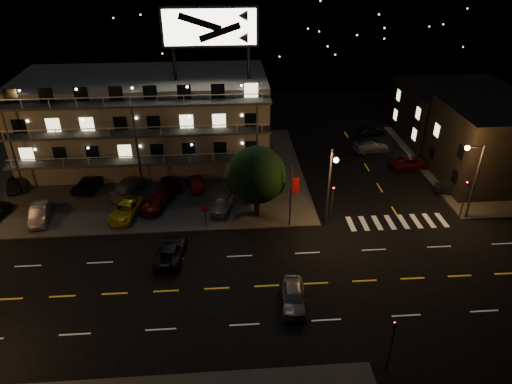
{
  "coord_description": "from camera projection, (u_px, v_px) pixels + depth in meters",
  "views": [
    {
      "loc": [
        -0.95,
        -27.71,
        24.84
      ],
      "look_at": [
        1.74,
        8.0,
        4.1
      ],
      "focal_mm": 32.0,
      "sensor_mm": 36.0,
      "label": 1
    }
  ],
  "objects": [
    {
      "name": "curb_nw",
      "position": [
        113.0,
        175.0,
        52.72
      ],
      "size": [
        44.0,
        24.0,
        0.15
      ],
      "primitive_type": "cube",
      "color": "#383936",
      "rests_on": "ground"
    },
    {
      "name": "side_car_3",
      "position": [
        371.0,
        130.0,
        63.08
      ],
      "size": [
        4.38,
        2.64,
        1.4
      ],
      "primitive_type": "imported",
      "rotation": [
        0.0,
        0.0,
        1.83
      ],
      "color": "black",
      "rests_on": "ground"
    },
    {
      "name": "road_car_east",
      "position": [
        294.0,
        296.0,
        34.45
      ],
      "size": [
        2.2,
        4.47,
        1.47
      ],
      "primitive_type": "imported",
      "rotation": [
        0.0,
        0.0,
        -0.11
      ],
      "color": "gray",
      "rests_on": "ground"
    },
    {
      "name": "side_bldg_back",
      "position": [
        456.0,
        113.0,
        60.78
      ],
      "size": [
        14.06,
        12.0,
        7.0
      ],
      "color": "black",
      "rests_on": "ground"
    },
    {
      "name": "motel",
      "position": [
        147.0,
        119.0,
        53.7
      ],
      "size": [
        28.0,
        13.8,
        18.1
      ],
      "color": "gray",
      "rests_on": "ground"
    },
    {
      "name": "banner_north",
      "position": [
        292.0,
        195.0,
        42.28
      ],
      "size": [
        0.83,
        0.16,
        6.4
      ],
      "color": "#2D2D30",
      "rests_on": "ground"
    },
    {
      "name": "streetlight_ne",
      "position": [
        473.0,
        174.0,
        42.54
      ],
      "size": [
        1.92,
        0.44,
        8.0
      ],
      "color": "#2D2D30",
      "rests_on": "ground"
    },
    {
      "name": "signal_nw",
      "position": [
        332.0,
        201.0,
        43.05
      ],
      "size": [
        0.2,
        0.27,
        4.6
      ],
      "color": "#2D2D30",
      "rests_on": "ground"
    },
    {
      "name": "streetlight_nc",
      "position": [
        330.0,
        181.0,
        41.33
      ],
      "size": [
        0.44,
        1.92,
        8.0
      ],
      "color": "#2D2D30",
      "rests_on": "ground"
    },
    {
      "name": "lot_car_5",
      "position": [
        16.0,
        184.0,
        49.53
      ],
      "size": [
        2.22,
        4.08,
        1.27
      ],
      "primitive_type": "imported",
      "rotation": [
        0.0,
        0.0,
        3.38
      ],
      "color": "black",
      "rests_on": "curb_nw"
    },
    {
      "name": "side_bldg_front",
      "position": [
        507.0,
        145.0,
        50.05
      ],
      "size": [
        14.06,
        10.0,
        8.5
      ],
      "color": "black",
      "rests_on": "ground"
    },
    {
      "name": "side_car_0",
      "position": [
        453.0,
        189.0,
        48.85
      ],
      "size": [
        3.97,
        2.53,
        1.24
      ],
      "primitive_type": "imported",
      "rotation": [
        0.0,
        0.0,
        1.22
      ],
      "color": "black",
      "rests_on": "ground"
    },
    {
      "name": "stop_sign",
      "position": [
        205.0,
        213.0,
        42.76
      ],
      "size": [
        0.91,
        0.11,
        2.61
      ],
      "color": "#2D2D30",
      "rests_on": "ground"
    },
    {
      "name": "tree",
      "position": [
        256.0,
        176.0,
        43.23
      ],
      "size": [
        5.76,
        5.55,
        7.25
      ],
      "color": "black",
      "rests_on": "curb_nw"
    },
    {
      "name": "signal_sw",
      "position": [
        392.0,
        341.0,
        28.38
      ],
      "size": [
        0.2,
        0.27,
        4.6
      ],
      "color": "#2D2D30",
      "rests_on": "ground"
    },
    {
      "name": "side_car_2",
      "position": [
        372.0,
        147.0,
        58.17
      ],
      "size": [
        4.74,
        2.45,
        1.31
      ],
      "primitive_type": "imported",
      "rotation": [
        0.0,
        0.0,
        1.71
      ],
      "color": "gray",
      "rests_on": "ground"
    },
    {
      "name": "lot_car_4",
      "position": [
        222.0,
        203.0,
        45.88
      ],
      "size": [
        2.72,
        4.56,
        1.46
      ],
      "primitive_type": "imported",
      "rotation": [
        0.0,
        0.0,
        -0.25
      ],
      "color": "gray",
      "rests_on": "curb_nw"
    },
    {
      "name": "side_car_1",
      "position": [
        411.0,
        162.0,
        54.28
      ],
      "size": [
        5.4,
        2.98,
        1.43
      ],
      "primitive_type": "imported",
      "rotation": [
        0.0,
        0.0,
        1.69
      ],
      "color": "#540C0C",
      "rests_on": "ground"
    },
    {
      "name": "hill_backdrop",
      "position": [
        194.0,
        6.0,
        89.59
      ],
      "size": [
        120.0,
        25.0,
        24.0
      ],
      "color": "black",
      "rests_on": "ground"
    },
    {
      "name": "ground",
      "position": [
        242.0,
        287.0,
        36.42
      ],
      "size": [
        140.0,
        140.0,
        0.0
      ],
      "primitive_type": "plane",
      "color": "black",
      "rests_on": "ground"
    },
    {
      "name": "lot_car_7",
      "position": [
        127.0,
        187.0,
        48.7
      ],
      "size": [
        3.16,
        5.54,
        1.51
      ],
      "primitive_type": "imported",
      "rotation": [
        0.0,
        0.0,
        2.93
      ],
      "color": "gray",
      "rests_on": "curb_nw"
    },
    {
      "name": "lot_car_1",
      "position": [
        39.0,
        213.0,
        44.22
      ],
      "size": [
        2.23,
        4.59,
        1.45
      ],
      "primitive_type": "imported",
      "rotation": [
        0.0,
        0.0,
        0.16
      ],
      "color": "gray",
      "rests_on": "curb_nw"
    },
    {
      "name": "lot_car_2",
      "position": [
        126.0,
        210.0,
        44.82
      ],
      "size": [
        3.29,
        5.34,
        1.38
      ],
      "primitive_type": "imported",
      "rotation": [
        0.0,
        0.0,
        -0.21
      ],
      "color": "gold",
      "rests_on": "curb_nw"
    },
    {
      "name": "curb_ne",
      "position": [
        479.0,
        163.0,
        55.59
      ],
      "size": [
        16.0,
        24.0,
        0.15
      ],
      "primitive_type": "cube",
      "color": "#383936",
      "rests_on": "ground"
    },
    {
      "name": "lot_car_3",
      "position": [
        157.0,
        200.0,
        46.38
      ],
      "size": [
        3.69,
        5.47,
        1.47
      ],
      "primitive_type": "imported",
      "rotation": [
        0.0,
        0.0,
        -0.35
      ],
      "color": "#540C0C",
      "rests_on": "curb_nw"
    },
    {
      "name": "lot_car_8",
      "position": [
        171.0,
        183.0,
        49.76
      ],
      "size": [
        2.83,
        3.96,
        1.25
      ],
      "primitive_type": "imported",
      "rotation": [
        0.0,
        0.0,
        3.56
      ],
      "color": "black",
      "rests_on": "curb_nw"
    },
    {
      "name": "road_car_west",
      "position": [
        171.0,
        250.0,
        39.43
      ],
      "size": [
        2.86,
        5.2,
        1.38
      ],
      "primitive_type": "imported",
      "rotation": [
        0.0,
        0.0,
        3.02
      ],
      "color": "black",
      "rests_on": "ground"
    },
    {
      "name": "lot_car_6",
      "position": [
        89.0,
        183.0,
        49.67
      ],
      "size": [
        3.02,
        5.23,
        1.37
      ],
      "primitive_type": "imported",
      "rotation": [
        0.0,
        0.0,
        2.98
      ],
      "color": "black",
      "rests_on": "curb_nw"
    },
    {
      "name": "signal_ne",
      "position": [
        465.0,
        195.0,
        43.9
      ],
      "size": [
        0.27,
        0.2,
        4.6
      ],
      "color": "#2D2D30",
      "rests_on": "ground"
    },
    {
      "name": "lot_car_9",
      "position": [
        196.0,
        183.0,
        49.77
      ],
      "size": [
        1.9,
        3.9,
        1.23
      ],
      "primitive_type": "imported",
      "rotation": [
        0.0,
        0.0,
        3.31
      ],
      "color": "#540C0C",
      "rests_on": "curb_nw"
    }
  ]
}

